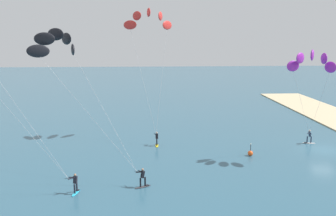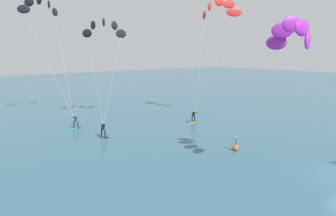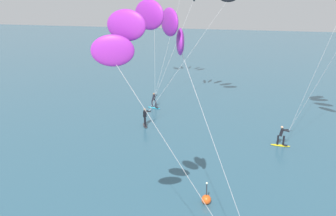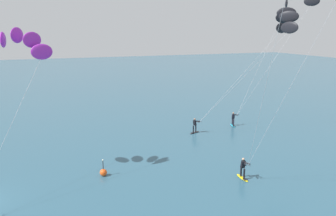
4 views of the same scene
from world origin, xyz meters
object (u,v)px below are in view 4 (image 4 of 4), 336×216
Objects in this scene: kitesurfer_nearshore at (16,50)px; kitesurfer_far_out at (296,2)px; marker_buoy at (103,172)px; kitesurfer_mid_water at (282,25)px.

kitesurfer_far_out reaches higher than kitesurfer_nearshore.
kitesurfer_nearshore is at bearing -76.13° from kitesurfer_far_out.
marker_buoy is at bearing -70.64° from kitesurfer_far_out.
kitesurfer_mid_water is 0.82× the size of kitesurfer_far_out.
kitesurfer_far_out is 30.38m from marker_buoy.
kitesurfer_far_out reaches higher than marker_buoy.
kitesurfer_nearshore reaches higher than marker_buoy.
kitesurfer_mid_water reaches higher than marker_buoy.
kitesurfer_mid_water is 9.66× the size of marker_buoy.
kitesurfer_nearshore is at bearing -85.40° from kitesurfer_mid_water.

